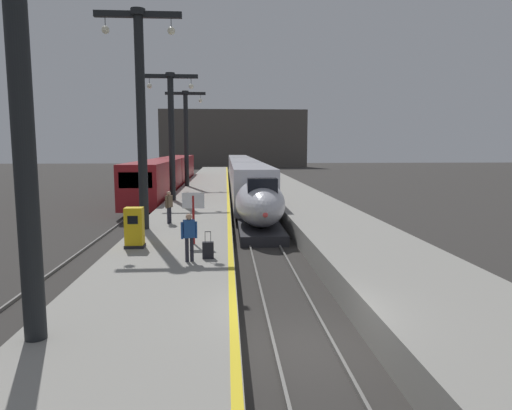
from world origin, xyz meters
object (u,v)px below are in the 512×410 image
at_px(departure_info_board, 193,208).
at_px(passenger_mid_platform, 169,205).
at_px(regional_train_adjacent, 169,174).
at_px(station_column_distant, 186,130).
at_px(rolling_suitcase, 208,250).
at_px(station_column_far, 171,125).
at_px(passenger_near_edge, 189,234).
at_px(ticket_machine_yellow, 134,229).
at_px(station_column_mid, 141,101).
at_px(station_column_near, 21,49).
at_px(highspeed_train_main, 244,175).

bearing_deg(departure_info_board, passenger_mid_platform, 107.40).
bearing_deg(regional_train_adjacent, passenger_mid_platform, -82.95).
xyz_separation_m(station_column_distant, rolling_suitcase, (3.32, -30.71, -5.38)).
bearing_deg(station_column_far, passenger_near_edge, -81.78).
distance_m(station_column_distant, passenger_near_edge, 31.60).
bearing_deg(ticket_machine_yellow, regional_train_adjacent, 94.60).
bearing_deg(station_column_far, ticket_machine_yellow, -88.76).
xyz_separation_m(station_column_distant, departure_info_board, (2.64, -28.23, -4.17)).
height_order(passenger_mid_platform, rolling_suitcase, passenger_mid_platform).
bearing_deg(passenger_mid_platform, regional_train_adjacent, 97.05).
bearing_deg(passenger_near_edge, station_column_mid, 112.20).
distance_m(regional_train_adjacent, passenger_mid_platform, 26.17).
relative_size(station_column_mid, station_column_distant, 1.08).
relative_size(station_column_mid, station_column_far, 1.11).
relative_size(station_column_far, ticket_machine_yellow, 5.80).
height_order(station_column_near, rolling_suitcase, station_column_near).
distance_m(station_column_far, station_column_distant, 12.50).
relative_size(station_column_distant, rolling_suitcase, 9.65).
bearing_deg(ticket_machine_yellow, station_column_mid, 94.77).
xyz_separation_m(rolling_suitcase, ticket_machine_yellow, (-2.97, 1.98, 0.44)).
relative_size(regional_train_adjacent, passenger_mid_platform, 21.66).
bearing_deg(station_column_far, highspeed_train_main, 69.62).
relative_size(station_column_near, station_column_mid, 0.94).
relative_size(regional_train_adjacent, ticket_machine_yellow, 22.87).
bearing_deg(station_column_mid, station_column_distant, 90.00).
height_order(passenger_near_edge, departure_info_board, departure_info_board).
height_order(station_column_near, passenger_mid_platform, station_column_near).
bearing_deg(rolling_suitcase, station_column_distant, 96.17).
distance_m(highspeed_train_main, station_column_near, 41.50).
relative_size(passenger_near_edge, passenger_mid_platform, 1.00).
relative_size(station_column_far, passenger_near_edge, 5.49).
relative_size(station_column_far, rolling_suitcase, 9.45).
xyz_separation_m(passenger_near_edge, departure_info_board, (-0.05, 2.90, 0.52)).
relative_size(regional_train_adjacent, station_column_near, 3.81).
xyz_separation_m(station_column_distant, passenger_mid_platform, (1.01, -23.04, -4.69)).
bearing_deg(regional_train_adjacent, station_column_far, -81.89).
bearing_deg(departure_info_board, station_column_mid, 125.57).
bearing_deg(station_column_far, station_column_distant, 90.00).
xyz_separation_m(regional_train_adjacent, passenger_mid_platform, (3.21, -25.97, -0.09)).
bearing_deg(highspeed_train_main, station_column_distant, -150.19).
height_order(station_column_mid, ticket_machine_yellow, station_column_mid).
height_order(station_column_distant, ticket_machine_yellow, station_column_distant).
bearing_deg(passenger_mid_platform, station_column_mid, -123.96).
bearing_deg(departure_info_board, ticket_machine_yellow, -167.57).
relative_size(highspeed_train_main, ticket_machine_yellow, 35.88).
height_order(station_column_near, station_column_far, station_column_near).
distance_m(station_column_distant, ticket_machine_yellow, 29.16).
bearing_deg(ticket_machine_yellow, highspeed_train_main, 80.20).
relative_size(station_column_near, station_column_distant, 1.01).
height_order(station_column_near, ticket_machine_yellow, station_column_near).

